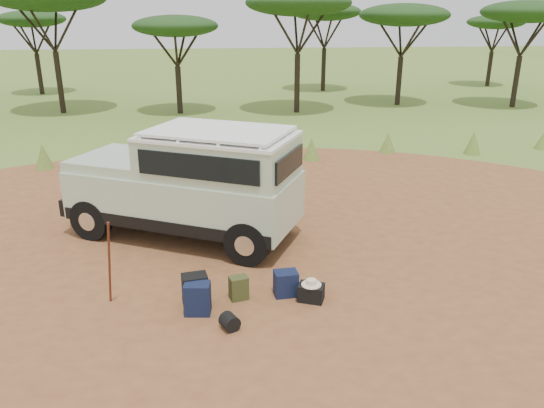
{
  "coord_description": "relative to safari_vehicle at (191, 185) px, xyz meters",
  "views": [
    {
      "loc": [
        -0.47,
        -9.4,
        4.9
      ],
      "look_at": [
        0.78,
        1.28,
        1.0
      ],
      "focal_mm": 35.0,
      "sensor_mm": 36.0,
      "label": 1
    }
  ],
  "objects": [
    {
      "name": "hard_case",
      "position": [
        2.17,
        -3.2,
        -1.08
      ],
      "size": [
        0.53,
        0.46,
        0.32
      ],
      "primitive_type": "cube",
      "rotation": [
        0.0,
        0.0,
        -0.39
      ],
      "color": "black",
      "rests_on": "ground"
    },
    {
      "name": "stuff_sack",
      "position": [
        0.68,
        -3.95,
        -1.1
      ],
      "size": [
        0.37,
        0.37,
        0.27
      ],
      "primitive_type": "cylinder",
      "rotation": [
        1.57,
        0.0,
        0.47
      ],
      "color": "black",
      "rests_on": "ground"
    },
    {
      "name": "safari_vehicle",
      "position": [
        0.0,
        0.0,
        0.0
      ],
      "size": [
        5.59,
        4.19,
        2.57
      ],
      "rotation": [
        0.0,
        0.0,
        -0.47
      ],
      "color": "#AFC4A7",
      "rests_on": "ground"
    },
    {
      "name": "walking_staff",
      "position": [
        -1.32,
        -2.98,
        -0.4
      ],
      "size": [
        0.24,
        0.42,
        1.67
      ],
      "primitive_type": "cylinder",
      "rotation": [
        0.24,
        0.0,
        0.48
      ],
      "color": "#612817",
      "rests_on": "ground"
    },
    {
      "name": "ground",
      "position": [
        0.97,
        -2.05,
        -1.24
      ],
      "size": [
        140.0,
        140.0,
        0.0
      ],
      "primitive_type": "plane",
      "color": "#577F2D",
      "rests_on": "ground"
    },
    {
      "name": "backpack_navy",
      "position": [
        0.16,
        -3.4,
        -0.95
      ],
      "size": [
        0.47,
        0.36,
        0.57
      ],
      "primitive_type": "cube",
      "rotation": [
        0.0,
        0.0,
        -0.12
      ],
      "color": "#121C3A",
      "rests_on": "ground"
    },
    {
      "name": "acacia_treeline",
      "position": [
        1.73,
        17.76,
        3.63
      ],
      "size": [
        46.7,
        13.2,
        6.26
      ],
      "color": "black",
      "rests_on": "ground"
    },
    {
      "name": "backpack_olive",
      "position": [
        0.89,
        -2.99,
        -1.02
      ],
      "size": [
        0.37,
        0.31,
        0.45
      ],
      "primitive_type": "cube",
      "rotation": [
        0.0,
        0.0,
        0.26
      ],
      "color": "#414620",
      "rests_on": "ground"
    },
    {
      "name": "backpack_black",
      "position": [
        0.12,
        -3.12,
        -0.94
      ],
      "size": [
        0.48,
        0.39,
        0.6
      ],
      "primitive_type": "cube",
      "rotation": [
        0.0,
        0.0,
        0.17
      ],
      "color": "black",
      "rests_on": "ground"
    },
    {
      "name": "grass_fringe",
      "position": [
        1.09,
        6.62,
        -0.84
      ],
      "size": [
        36.6,
        1.6,
        0.9
      ],
      "color": "#577F2D",
      "rests_on": "ground"
    },
    {
      "name": "duffel_navy",
      "position": [
        1.75,
        -2.95,
        -1.0
      ],
      "size": [
        0.45,
        0.35,
        0.47
      ],
      "primitive_type": "cube",
      "rotation": [
        0.0,
        0.0,
        0.08
      ],
      "color": "#121C3A",
      "rests_on": "ground"
    },
    {
      "name": "dirt_clearing",
      "position": [
        0.97,
        -2.05,
        -1.23
      ],
      "size": [
        23.0,
        23.0,
        0.01
      ],
      "primitive_type": "cylinder",
      "color": "#935A30",
      "rests_on": "ground"
    },
    {
      "name": "safari_hat",
      "position": [
        2.17,
        -3.2,
        -0.88
      ],
      "size": [
        0.36,
        0.36,
        0.1
      ],
      "color": "beige",
      "rests_on": "hard_case"
    }
  ]
}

